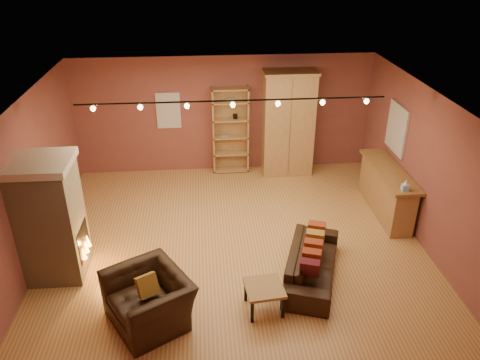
{
  "coord_description": "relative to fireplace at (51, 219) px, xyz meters",
  "views": [
    {
      "loc": [
        -0.52,
        -7.32,
        5.13
      ],
      "look_at": [
        0.12,
        0.2,
        1.22
      ],
      "focal_mm": 35.0,
      "sensor_mm": 36.0,
      "label": 1
    }
  ],
  "objects": [
    {
      "name": "floor",
      "position": [
        3.04,
        0.6,
        -1.06
      ],
      "size": [
        7.0,
        7.0,
        0.0
      ],
      "primitive_type": "plane",
      "color": "#A4713A",
      "rests_on": "ground"
    },
    {
      "name": "ceiling",
      "position": [
        3.04,
        0.6,
        1.74
      ],
      "size": [
        7.0,
        7.0,
        0.0
      ],
      "primitive_type": "plane",
      "rotation": [
        3.14,
        0.0,
        0.0
      ],
      "color": "brown",
      "rests_on": "back_wall"
    },
    {
      "name": "back_wall",
      "position": [
        3.04,
        3.85,
        0.34
      ],
      "size": [
        7.0,
        0.02,
        2.8
      ],
      "primitive_type": "cube",
      "color": "brown",
      "rests_on": "floor"
    },
    {
      "name": "left_wall",
      "position": [
        -0.46,
        0.6,
        0.34
      ],
      "size": [
        0.02,
        6.5,
        2.8
      ],
      "primitive_type": "cube",
      "color": "brown",
      "rests_on": "floor"
    },
    {
      "name": "right_wall",
      "position": [
        6.54,
        0.6,
        0.34
      ],
      "size": [
        0.02,
        6.5,
        2.8
      ],
      "primitive_type": "cube",
      "color": "brown",
      "rests_on": "floor"
    },
    {
      "name": "fireplace",
      "position": [
        0.0,
        0.0,
        0.0
      ],
      "size": [
        1.01,
        0.98,
        2.12
      ],
      "color": "tan",
      "rests_on": "floor"
    },
    {
      "name": "back_window",
      "position": [
        1.74,
        3.83,
        0.49
      ],
      "size": [
        0.56,
        0.04,
        0.86
      ],
      "primitive_type": "cube",
      "color": "silver",
      "rests_on": "back_wall"
    },
    {
      "name": "bookcase",
      "position": [
        3.18,
        3.74,
        0.01
      ],
      "size": [
        0.86,
        0.33,
        2.1
      ],
      "color": "tan",
      "rests_on": "floor"
    },
    {
      "name": "armoire",
      "position": [
        4.53,
        3.53,
        0.2
      ],
      "size": [
        1.23,
        0.7,
        2.51
      ],
      "color": "tan",
      "rests_on": "floor"
    },
    {
      "name": "bar_counter",
      "position": [
        6.24,
        1.43,
        -0.55
      ],
      "size": [
        0.57,
        2.09,
        1.0
      ],
      "color": "#A67D4C",
      "rests_on": "floor"
    },
    {
      "name": "tissue_box",
      "position": [
        6.19,
        0.56,
        0.03
      ],
      "size": [
        0.13,
        0.13,
        0.22
      ],
      "rotation": [
        0.0,
        0.0,
        -0.07
      ],
      "color": "#93C3EC",
      "rests_on": "bar_counter"
    },
    {
      "name": "right_window",
      "position": [
        6.51,
        2.0,
        0.59
      ],
      "size": [
        0.05,
        0.9,
        1.0
      ],
      "primitive_type": "cube",
      "color": "silver",
      "rests_on": "right_wall"
    },
    {
      "name": "loveseat",
      "position": [
        4.26,
        -0.53,
        -0.67
      ],
      "size": [
        1.16,
        2.01,
        0.79
      ],
      "rotation": [
        0.0,
        0.0,
        1.24
      ],
      "color": "black",
      "rests_on": "floor"
    },
    {
      "name": "armchair",
      "position": [
        1.63,
        -1.31,
        -0.53
      ],
      "size": [
        1.28,
        1.43,
        1.05
      ],
      "rotation": [
        0.0,
        0.0,
        -1.04
      ],
      "color": "black",
      "rests_on": "floor"
    },
    {
      "name": "coffee_table",
      "position": [
        3.36,
        -1.22,
        -0.69
      ],
      "size": [
        0.63,
        0.63,
        0.43
      ],
      "rotation": [
        0.0,
        0.0,
        0.11
      ],
      "color": "olive",
      "rests_on": "floor"
    },
    {
      "name": "track_rail",
      "position": [
        3.04,
        0.8,
        1.62
      ],
      "size": [
        5.2,
        0.09,
        0.13
      ],
      "color": "black",
      "rests_on": "ceiling"
    }
  ]
}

